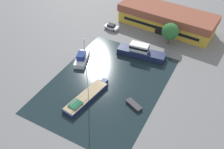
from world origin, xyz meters
TOP-DOWN VIEW (x-y plane):
  - ground_plane at (0.00, 0.00)m, footprint 440.00×440.00m
  - water_canal at (0.00, 0.00)m, footprint 24.14×32.94m
  - warehouse_building at (3.29, 30.63)m, footprint 29.18×12.18m
  - quay_tree_near_building at (7.06, 22.29)m, footprint 4.53×4.53m
  - parked_car at (-10.49, 21.72)m, footprint 4.26×2.08m
  - sailboat_moored at (-1.59, -6.12)m, footprint 4.61×12.87m
  - motor_cruiser at (2.46, 13.52)m, footprint 12.76×4.55m
  - small_dinghy at (8.18, -3.16)m, footprint 4.09×2.81m
  - cabin_boat at (-9.72, 4.46)m, footprint 4.69×7.18m

SIDE VIEW (x-z plane):
  - ground_plane at x=0.00m, z-range 0.00..0.00m
  - water_canal at x=0.00m, z-range 0.00..0.01m
  - small_dinghy at x=8.18m, z-range 0.01..0.64m
  - sailboat_moored at x=-1.59m, z-range -6.78..8.02m
  - parked_car at x=-10.49m, z-range 0.00..1.65m
  - cabin_boat at x=-9.72m, z-range -0.36..2.14m
  - motor_cruiser at x=2.46m, z-range -0.49..3.02m
  - warehouse_building at x=3.29m, z-range 0.04..5.78m
  - quay_tree_near_building at x=7.06m, z-range 0.85..7.10m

